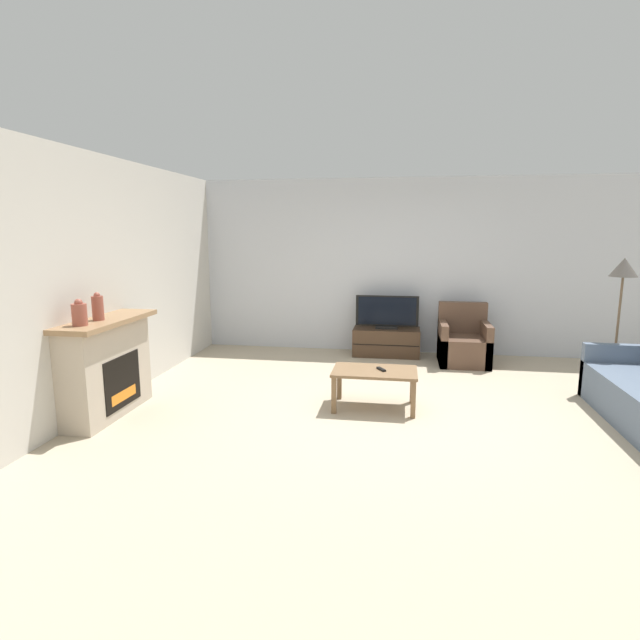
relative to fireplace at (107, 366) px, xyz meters
The scene contains 12 objects.
ground_plane 3.13m from the fireplace, 10.79° to the left, with size 24.00×24.00×0.00m, color tan.
wall_back 4.59m from the fireplace, 47.75° to the left, with size 12.00×0.06×2.70m.
wall_left 1.03m from the fireplace, 109.26° to the left, with size 0.06×12.00×2.70m.
fireplace is the anchor object (origin of this frame).
mantel_vase_left 0.73m from the fireplace, 87.55° to the right, with size 0.14×0.14×0.25m.
mantel_vase_centre_left 0.64m from the fireplace, 80.28° to the right, with size 0.11×0.11×0.28m.
tv_stand 4.12m from the fireplace, 47.55° to the left, with size 1.01×0.49×0.42m.
tv 4.11m from the fireplace, 47.53° to the left, with size 0.95×0.18×0.51m.
armchair 4.77m from the fireplace, 35.26° to the left, with size 0.70×0.76×0.86m.
coffee_table 2.80m from the fireplace, 13.50° to the left, with size 0.90×0.55×0.42m.
remote 2.87m from the fireplace, 13.31° to the left, with size 0.11×0.15×0.02m.
floor_lamp 5.86m from the fireplace, 17.59° to the left, with size 0.31×0.31×1.59m.
Camera 1 is at (-0.06, -5.13, 1.90)m, focal length 28.00 mm.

